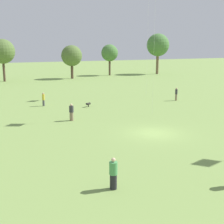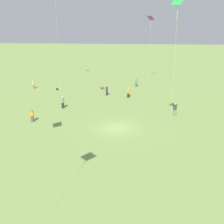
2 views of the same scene
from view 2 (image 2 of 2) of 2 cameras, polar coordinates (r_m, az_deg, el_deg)
name	(u,v)px [view 2 (image 2 of 2)]	position (r m, az deg, el deg)	size (l,w,h in m)	color
ground_plane	(117,128)	(38.59, 0.89, -2.90)	(240.00, 240.00, 0.00)	#7A994C
person_1	(128,93)	(52.70, 2.99, 3.53)	(0.68, 0.68, 1.71)	#232328
person_2	(33,85)	(61.10, -14.19, 4.89)	(0.53, 0.53, 1.61)	#847056
person_3	(175,110)	(43.74, 11.43, 0.42)	(0.50, 0.50, 1.81)	#847056
person_4	(32,116)	(41.84, -14.38, -0.69)	(0.63, 0.63, 1.64)	#4C4C51
person_6	(136,82)	(61.04, 4.46, 5.40)	(0.66, 0.66, 1.73)	#4C4C51
person_7	(107,91)	(54.14, -0.95, 3.92)	(0.40, 0.40, 1.68)	#232328
person_8	(63,102)	(47.08, -9.00, 1.76)	(0.65, 0.65, 1.83)	#232328
kite_0	(151,20)	(63.11, 7.08, 16.36)	(1.50, 1.52, 13.26)	purple
kite_5	(178,6)	(32.90, 11.92, 18.40)	(1.35, 1.38, 15.06)	green
dog_0	(102,88)	(58.64, -1.84, 4.48)	(0.63, 0.87, 0.56)	brown
picnic_bag_0	(57,89)	(59.11, -10.01, 4.14)	(0.38, 0.36, 0.35)	#262628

